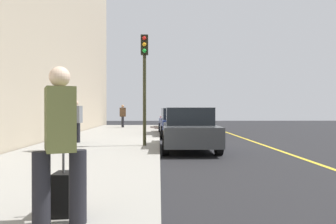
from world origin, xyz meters
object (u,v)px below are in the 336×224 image
at_px(pedestrian_olive_coat, 60,141).
at_px(rolling_suitcase, 63,193).
at_px(parked_car_red, 173,119).
at_px(parked_car_charcoal, 189,129).
at_px(parked_car_navy, 177,122).
at_px(pedestrian_brown_coat, 123,115).
at_px(traffic_light_pole, 144,70).
at_px(pedestrian_blue_coat, 62,121).
at_px(pedestrian_grey_coat, 76,120).

xyz_separation_m(pedestrian_olive_coat, rolling_suitcase, (-0.37, -0.07, -0.69)).
distance_m(parked_car_red, pedestrian_olive_coat, 20.43).
xyz_separation_m(parked_car_red, pedestrian_olive_coat, (20.32, -2.13, 0.35)).
xyz_separation_m(parked_car_charcoal, pedestrian_olive_coat, (8.06, -2.18, 0.35)).
bearing_deg(rolling_suitcase, parked_car_charcoal, 163.72).
distance_m(parked_car_navy, pedestrian_olive_coat, 14.26).
relative_size(parked_car_navy, pedestrian_brown_coat, 2.91).
bearing_deg(traffic_light_pole, pedestrian_blue_coat, -59.45).
height_order(parked_car_navy, rolling_suitcase, parked_car_navy).
bearing_deg(pedestrian_grey_coat, parked_car_navy, 139.55).
height_order(parked_car_charcoal, rolling_suitcase, parked_car_charcoal).
xyz_separation_m(pedestrian_blue_coat, traffic_light_pole, (-1.48, 2.50, 1.78)).
bearing_deg(pedestrian_brown_coat, pedestrian_blue_coat, -1.68).
height_order(parked_car_navy, pedestrian_brown_coat, pedestrian_brown_coat).
height_order(parked_car_charcoal, pedestrian_brown_coat, pedestrian_brown_coat).
bearing_deg(parked_car_navy, parked_car_charcoal, 0.84).
xyz_separation_m(pedestrian_brown_coat, pedestrian_olive_coat, (20.26, 1.51, 0.09)).
relative_size(pedestrian_grey_coat, rolling_suitcase, 1.86).
height_order(parked_car_red, traffic_light_pole, traffic_light_pole).
bearing_deg(pedestrian_blue_coat, parked_car_red, 163.46).
xyz_separation_m(parked_car_navy, parked_car_charcoal, (6.05, 0.09, -0.00)).
bearing_deg(pedestrian_brown_coat, pedestrian_olive_coat, 4.28).
distance_m(parked_car_red, pedestrian_brown_coat, 3.65).
height_order(traffic_light_pole, rolling_suitcase, traffic_light_pole).
relative_size(pedestrian_brown_coat, pedestrian_grey_coat, 0.98).
bearing_deg(pedestrian_olive_coat, parked_car_red, 174.02).
relative_size(parked_car_charcoal, pedestrian_blue_coat, 2.42).
bearing_deg(pedestrian_blue_coat, pedestrian_grey_coat, -175.28).
bearing_deg(pedestrian_grey_coat, pedestrian_olive_coat, 12.99).
distance_m(pedestrian_blue_coat, rolling_suitcase, 6.63).
height_order(parked_car_red, pedestrian_blue_coat, pedestrian_blue_coat).
height_order(pedestrian_blue_coat, pedestrian_olive_coat, pedestrian_olive_coat).
bearing_deg(rolling_suitcase, traffic_light_pole, 175.19).
distance_m(pedestrian_blue_coat, pedestrian_grey_coat, 2.47).
bearing_deg(pedestrian_brown_coat, parked_car_red, 91.01).
distance_m(parked_car_red, rolling_suitcase, 20.07).
distance_m(pedestrian_grey_coat, rolling_suitcase, 9.06).
bearing_deg(pedestrian_brown_coat, parked_car_charcoal, 16.84).
height_order(pedestrian_grey_coat, rolling_suitcase, pedestrian_grey_coat).
distance_m(pedestrian_brown_coat, pedestrian_grey_coat, 11.10).
bearing_deg(traffic_light_pole, parked_car_charcoal, 85.39).
bearing_deg(parked_car_red, rolling_suitcase, -6.28).
relative_size(parked_car_red, pedestrian_grey_coat, 2.65).
height_order(pedestrian_olive_coat, pedestrian_grey_coat, pedestrian_olive_coat).
bearing_deg(pedestrian_brown_coat, pedestrian_grey_coat, -3.11).
relative_size(parked_car_navy, pedestrian_olive_coat, 2.64).
relative_size(traffic_light_pole, rolling_suitcase, 4.47).
distance_m(parked_car_charcoal, pedestrian_brown_coat, 12.75).
bearing_deg(traffic_light_pole, pedestrian_olive_coat, -4.13).
bearing_deg(rolling_suitcase, pedestrian_blue_coat, -163.77).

